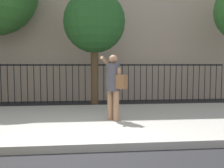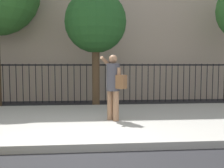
{
  "view_description": "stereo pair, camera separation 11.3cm",
  "coord_description": "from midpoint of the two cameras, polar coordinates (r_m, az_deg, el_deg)",
  "views": [
    {
      "loc": [
        0.19,
        -4.44,
        1.59
      ],
      "look_at": [
        0.86,
        2.21,
        1.06
      ],
      "focal_mm": 40.46,
      "sensor_mm": 36.0,
      "label": 1
    },
    {
      "loc": [
        0.31,
        -4.45,
        1.59
      ],
      "look_at": [
        0.86,
        2.21,
        1.06
      ],
      "focal_mm": 40.46,
      "sensor_mm": 36.0,
      "label": 2
    }
  ],
  "objects": [
    {
      "name": "pedestrian_on_phone",
      "position": [
        6.38,
        -0.06,
        0.31
      ],
      "size": [
        0.68,
        0.69,
        1.67
      ],
      "color": "#936B4C",
      "rests_on": "sidewalk"
    },
    {
      "name": "sidewalk",
      "position": [
        6.82,
        -7.77,
        -8.33
      ],
      "size": [
        28.0,
        4.4,
        0.15
      ],
      "primitive_type": "cube",
      "color": "#9E9B93",
      "rests_on": "ground"
    },
    {
      "name": "street_tree_near",
      "position": [
        9.32,
        -4.36,
        13.66
      ],
      "size": [
        2.22,
        2.22,
        4.21
      ],
      "color": "#4C3823",
      "rests_on": "ground"
    },
    {
      "name": "iron_fence",
      "position": [
        10.36,
        -7.11,
        1.36
      ],
      "size": [
        12.03,
        0.04,
        1.6
      ],
      "color": "black",
      "rests_on": "ground"
    },
    {
      "name": "ground_plane",
      "position": [
        4.73,
        -8.73,
        -15.16
      ],
      "size": [
        60.0,
        60.0,
        0.0
      ],
      "primitive_type": "plane",
      "color": "black"
    }
  ]
}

